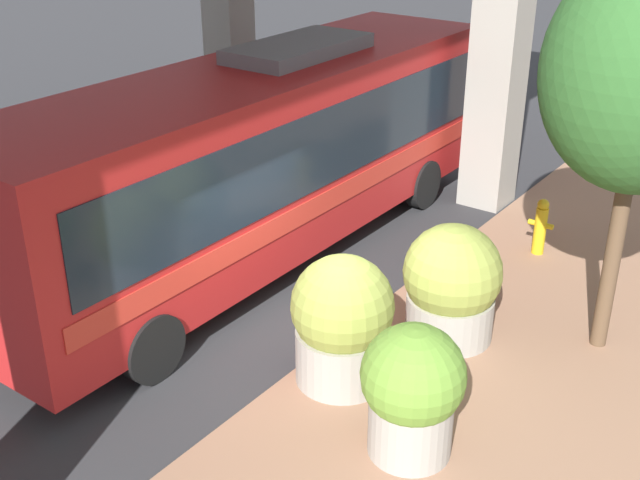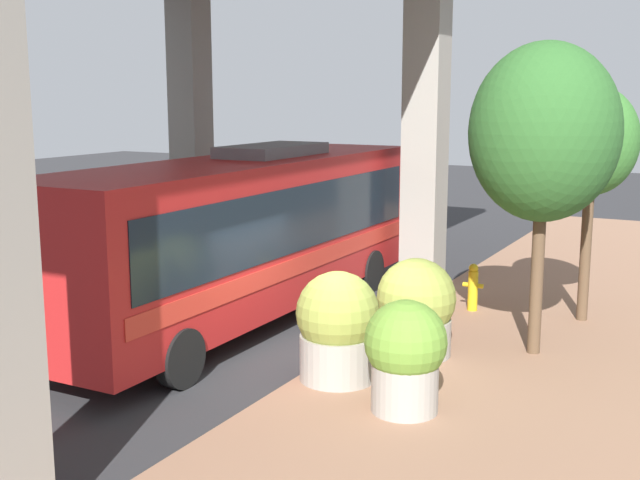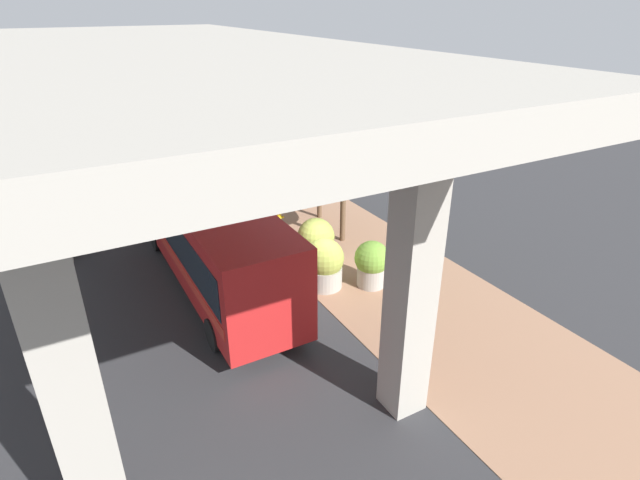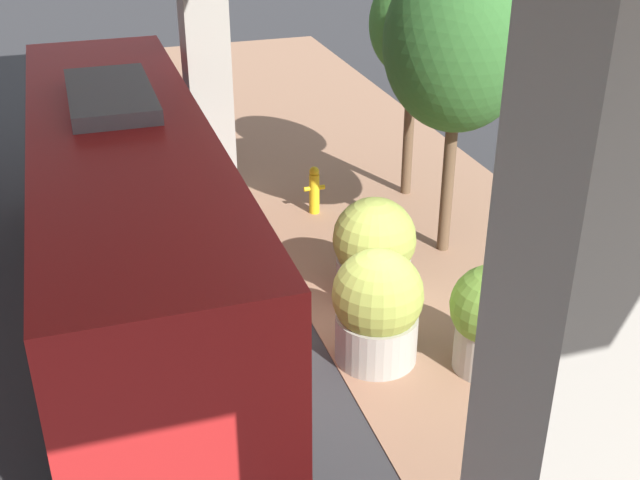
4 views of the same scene
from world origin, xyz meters
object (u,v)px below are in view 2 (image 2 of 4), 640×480
Objects in this scene: bus at (246,228)px; planter_front at (405,355)px; planter_back at (416,309)px; planter_middle at (337,327)px; street_tree_near at (544,133)px; fire_hydrant at (473,287)px; street_tree_far at (592,143)px.

bus is 6.37× the size of planter_front.
planter_back is (0.84, -2.58, -0.02)m from planter_front.
bus is 4.21m from planter_middle.
planter_back is at bearing 172.65° from bus.
street_tree_near reaches higher than planter_middle.
fire_hydrant is at bearing -90.13° from planter_back.
street_tree_far is (-1.44, -6.39, 2.84)m from planter_front.
planter_front is 0.96× the size of planter_back.
street_tree_far reaches higher than planter_front.
street_tree_far is at bearing -117.56° from planter_middle.
planter_front is 0.31× the size of street_tree_near.
street_tree_near reaches higher than planter_back.
planter_middle is 0.38× the size of street_tree_far.
street_tree_near is (-1.90, -1.11, 3.16)m from planter_back.
bus reaches higher than fire_hydrant.
planter_middle is at bearing -26.28° from planter_front.
planter_middle is 0.33× the size of street_tree_near.
planter_front is 0.35× the size of street_tree_far.
bus is at bearing -35.27° from planter_middle.
bus is 2.25× the size of street_tree_far.
street_tree_far reaches higher than planter_middle.
fire_hydrant is at bearing -143.95° from bus.
street_tree_near is at bearing -131.10° from planter_middle.
bus is 5.93× the size of planter_middle.
bus is 10.30× the size of fire_hydrant.
fire_hydrant is 0.58× the size of planter_middle.
planter_front is at bearing 108.01° from planter_back.
street_tree_near reaches higher than street_tree_far.
planter_middle is (-3.33, 2.35, -1.06)m from bus.
bus reaches higher than planter_middle.
planter_middle is 1.96m from planter_back.
bus reaches higher than planter_front.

